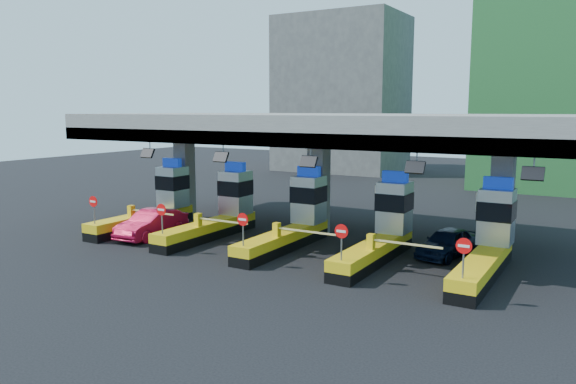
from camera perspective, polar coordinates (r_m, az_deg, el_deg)
The scene contains 10 objects.
ground at distance 30.24m, azimuth 0.47°, elevation -5.51°, with size 120.00×120.00×0.00m, color black.
toll_canopy at distance 31.89m, azimuth 3.08°, elevation 6.35°, with size 28.00×12.09×7.00m.
toll_lane_far_left at distance 36.09m, azimuth -13.20°, elevation -1.18°, with size 4.43×8.00×4.16m.
toll_lane_left at distance 32.88m, azimuth -6.86°, elevation -1.95°, with size 4.43×8.00×4.16m.
toll_lane_center at distance 30.17m, azimuth 0.74°, elevation -2.82°, with size 4.43×8.00×4.16m.
toll_lane_right at distance 28.09m, azimuth 9.67°, elevation -3.79°, with size 4.43×8.00×4.16m.
toll_lane_far_right at distance 26.79m, azimuth 19.75°, elevation -4.77°, with size 4.43×8.00×4.16m.
bg_building_concrete at distance 67.81m, azimuth 5.46°, elevation 9.84°, with size 14.00×10.00×18.00m, color #4C4C49.
van at distance 29.05m, azimuth 15.87°, elevation -4.96°, with size 1.69×4.20×1.43m, color black.
red_car at distance 33.07m, azimuth -13.67°, elevation -3.15°, with size 1.66×4.77×1.57m, color #B50D32.
Camera 1 is at (14.62, -25.45, 7.28)m, focal length 35.00 mm.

